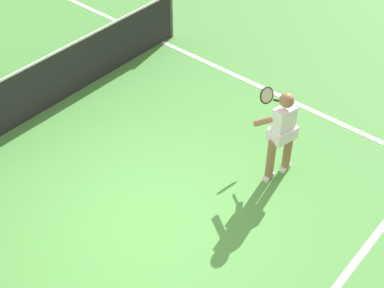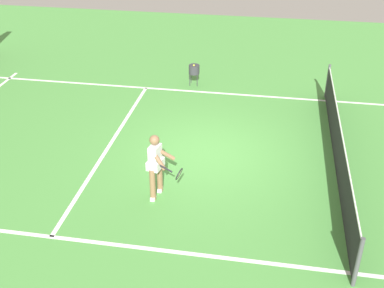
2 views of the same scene
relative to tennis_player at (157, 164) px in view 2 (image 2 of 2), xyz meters
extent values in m
plane|color=#4C9342|center=(-2.05, 0.85, -0.85)|extent=(26.20, 26.20, 0.00)
cube|color=white|center=(-2.05, -1.80, -0.84)|extent=(7.63, 0.10, 0.01)
cube|color=white|center=(-5.87, 0.85, -0.84)|extent=(0.10, 18.16, 0.01)
cube|color=white|center=(1.77, 0.85, -0.84)|extent=(0.10, 18.16, 0.01)
cylinder|color=#4C4C51|center=(-6.17, 4.09, -0.30)|extent=(0.08, 0.08, 1.10)
cylinder|color=#4C4C51|center=(2.07, 4.09, -0.30)|extent=(0.08, 0.08, 1.10)
cube|color=#232326|center=(-2.05, 4.09, -0.36)|extent=(8.15, 0.02, 0.98)
cube|color=white|center=(-2.05, 4.09, 0.15)|extent=(8.15, 0.02, 0.04)
cylinder|color=#8C6647|center=(-0.19, 0.01, -0.46)|extent=(0.13, 0.13, 0.78)
cylinder|color=#8C6647|center=(0.16, -0.07, -0.46)|extent=(0.13, 0.13, 0.78)
cube|color=white|center=(-0.19, 0.01, -0.81)|extent=(0.20, 0.10, 0.08)
cube|color=white|center=(0.16, -0.07, -0.81)|extent=(0.20, 0.10, 0.08)
cube|color=white|center=(-0.02, -0.03, 0.19)|extent=(0.36, 0.27, 0.52)
cube|color=white|center=(-0.02, -0.03, -0.01)|extent=(0.45, 0.36, 0.20)
sphere|color=#8C6647|center=(-0.02, -0.03, 0.59)|extent=(0.22, 0.22, 0.22)
cylinder|color=#8C6647|center=(-0.13, 0.15, 0.21)|extent=(0.19, 0.49, 0.37)
cylinder|color=#8C6647|center=(0.16, 0.09, 0.21)|extent=(0.36, 0.43, 0.37)
cylinder|color=black|center=(0.41, 0.31, 0.17)|extent=(0.10, 0.29, 0.14)
torus|color=black|center=(0.47, 0.60, 0.11)|extent=(0.30, 0.18, 0.28)
cylinder|color=beige|center=(0.47, 0.60, 0.11)|extent=(0.25, 0.14, 0.23)
cylinder|color=#333338|center=(-6.43, -0.26, -0.30)|extent=(0.36, 0.36, 0.30)
cylinder|color=#333338|center=(-6.30, -0.13, -0.65)|extent=(0.02, 0.02, 0.40)
cylinder|color=#333338|center=(-6.56, -0.38, -0.65)|extent=(0.02, 0.02, 0.40)
cylinder|color=#333338|center=(-6.30, -0.38, -0.65)|extent=(0.02, 0.02, 0.40)
sphere|color=#D1E533|center=(-6.38, -0.26, -0.14)|extent=(0.07, 0.07, 0.07)
camera|label=1|loc=(-5.66, -3.07, 5.26)|focal=51.63mm
camera|label=2|loc=(8.82, 2.33, 5.78)|focal=45.91mm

